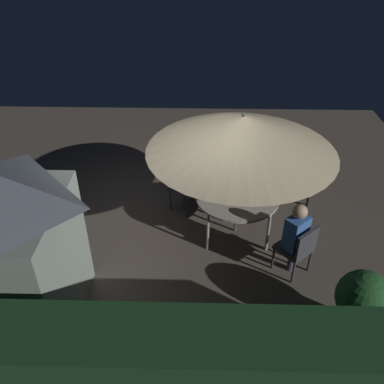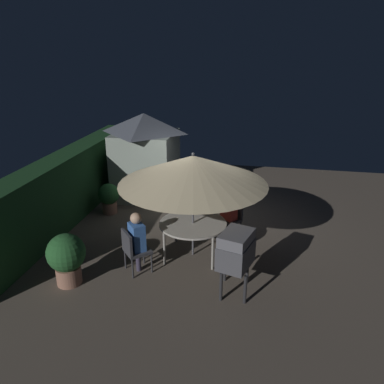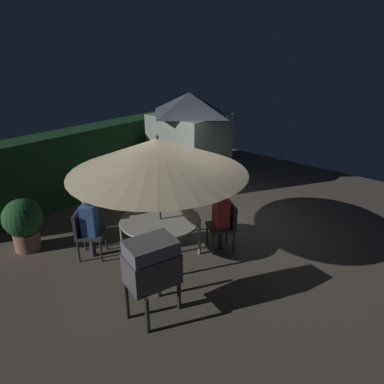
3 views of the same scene
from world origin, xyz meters
name	(u,v)px [view 1 (image 1 of 3)]	position (x,y,z in m)	size (l,w,h in m)	color
ground_plane	(168,228)	(0.00, 0.00, 0.00)	(11.00, 11.00, 0.00)	brown
garden_shed	(3,251)	(1.87, 2.01, 1.25)	(1.68, 1.78, 2.46)	gray
patio_table	(237,198)	(-1.19, 0.02, 0.70)	(1.41, 1.41, 0.76)	#B2ADA3
patio_umbrella	(242,134)	(-1.19, 0.02, 1.92)	(3.00, 3.00, 2.27)	#4C4C51
bbq_grill	(295,162)	(-2.33, -0.97, 0.85)	(0.81, 0.68, 1.20)	#47474C
chair_near_shed	(181,184)	(-0.21, -0.68, 0.52)	(0.65, 0.64, 0.90)	#38383D
chair_far_side	(298,247)	(-2.06, 1.04, 0.52)	(0.65, 0.65, 0.90)	#38383D
potted_plant_by_shed	(362,302)	(-2.67, 2.12, 0.57)	(0.72, 0.72, 1.01)	#936651
potted_plant_by_grill	(108,336)	(0.53, 2.63, 0.46)	(0.56, 0.56, 0.82)	#936651
person_in_red	(185,173)	(-0.28, -0.63, 0.78)	(0.39, 0.42, 1.26)	#CC3D33
person_in_blue	(296,231)	(-2.01, 0.97, 0.78)	(0.41, 0.40, 1.26)	#3866B2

